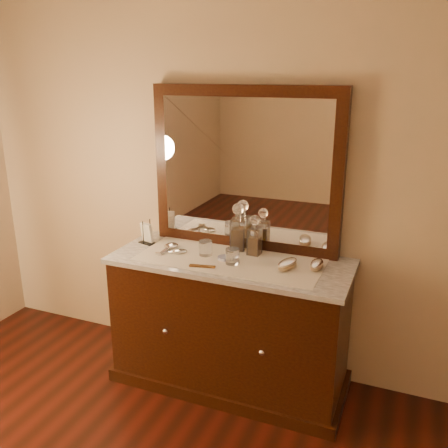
% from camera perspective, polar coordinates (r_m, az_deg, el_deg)
% --- Properties ---
extents(dresser_cabinet, '(1.40, 0.55, 0.82)m').
position_cam_1_polar(dresser_cabinet, '(3.09, 0.72, -11.77)').
color(dresser_cabinet, black).
rests_on(dresser_cabinet, floor).
extents(dresser_plinth, '(1.46, 0.59, 0.08)m').
position_cam_1_polar(dresser_plinth, '(3.29, 0.69, -17.40)').
color(dresser_plinth, black).
rests_on(dresser_plinth, floor).
extents(knob_left, '(0.04, 0.04, 0.04)m').
position_cam_1_polar(knob_left, '(2.96, -6.91, -12.42)').
color(knob_left, silver).
rests_on(knob_left, dresser_cabinet).
extents(knob_right, '(0.04, 0.04, 0.04)m').
position_cam_1_polar(knob_right, '(2.75, 4.47, -14.85)').
color(knob_right, silver).
rests_on(knob_right, dresser_cabinet).
extents(marble_top, '(1.44, 0.59, 0.03)m').
position_cam_1_polar(marble_top, '(2.90, 0.75, -4.44)').
color(marble_top, white).
rests_on(marble_top, dresser_cabinet).
extents(mirror_frame, '(1.20, 0.08, 1.00)m').
position_cam_1_polar(mirror_frame, '(2.98, 2.54, 6.46)').
color(mirror_frame, black).
rests_on(mirror_frame, marble_top).
extents(mirror_glass, '(1.06, 0.01, 0.86)m').
position_cam_1_polar(mirror_glass, '(2.95, 2.31, 6.34)').
color(mirror_glass, white).
rests_on(mirror_glass, marble_top).
extents(lace_runner, '(1.10, 0.45, 0.00)m').
position_cam_1_polar(lace_runner, '(2.88, 0.61, -4.26)').
color(lace_runner, beige).
rests_on(lace_runner, marble_top).
extents(pin_dish, '(0.10, 0.10, 0.02)m').
position_cam_1_polar(pin_dish, '(2.88, 0.10, -4.02)').
color(pin_dish, silver).
rests_on(pin_dish, lace_runner).
extents(comb, '(0.15, 0.06, 0.01)m').
position_cam_1_polar(comb, '(2.78, -2.58, -4.99)').
color(comb, brown).
rests_on(comb, lace_runner).
extents(napkin_rack, '(0.12, 0.09, 0.16)m').
position_cam_1_polar(napkin_rack, '(3.18, -9.08, -1.17)').
color(napkin_rack, black).
rests_on(napkin_rack, marble_top).
extents(decanter_left, '(0.11, 0.11, 0.30)m').
position_cam_1_polar(decanter_left, '(3.01, 1.68, -0.92)').
color(decanter_left, brown).
rests_on(decanter_left, lace_runner).
extents(decanter_right, '(0.08, 0.08, 0.25)m').
position_cam_1_polar(decanter_right, '(2.94, 3.62, -1.82)').
color(decanter_right, brown).
rests_on(decanter_right, lace_runner).
extents(brush_near, '(0.11, 0.19, 0.05)m').
position_cam_1_polar(brush_near, '(2.77, 7.48, -4.71)').
color(brush_near, '#9F8261').
rests_on(brush_near, lace_runner).
extents(brush_far, '(0.07, 0.16, 0.04)m').
position_cam_1_polar(brush_far, '(2.80, 10.89, -4.75)').
color(brush_far, '#9F8261').
rests_on(brush_far, lace_runner).
extents(hand_mirror_outer, '(0.09, 0.22, 0.02)m').
position_cam_1_polar(hand_mirror_outer, '(3.08, -6.40, -2.66)').
color(hand_mirror_outer, silver).
rests_on(hand_mirror_outer, lace_runner).
extents(hand_mirror_inner, '(0.19, 0.15, 0.02)m').
position_cam_1_polar(hand_mirror_inner, '(3.00, -5.59, -3.26)').
color(hand_mirror_inner, silver).
rests_on(hand_mirror_inner, lace_runner).
extents(tumblers, '(0.28, 0.15, 0.09)m').
position_cam_1_polar(tumblers, '(2.87, -0.63, -3.31)').
color(tumblers, white).
rests_on(tumblers, lace_runner).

